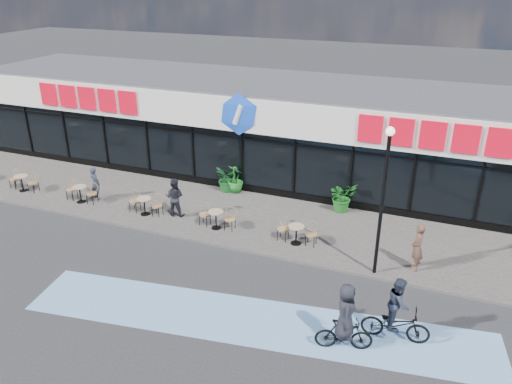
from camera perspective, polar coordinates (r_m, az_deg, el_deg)
ground at (r=17.89m, az=-10.46°, el=-8.57°), size 120.00×120.00×0.00m
sidewalk at (r=21.27m, az=-4.21°, el=-2.43°), size 44.00×5.00×0.10m
bike_lane at (r=15.27m, az=-0.17°, el=-14.55°), size 14.17×4.13×0.01m
building at (r=25.08m, az=1.00°, el=7.47°), size 30.60×6.57×4.75m
lamp_post at (r=16.26m, az=14.37°, el=0.18°), size 0.28×0.28×5.14m
bistro_set_1 at (r=25.52m, az=-25.05°, el=1.16°), size 1.54×0.62×0.90m
bistro_set_2 at (r=23.32m, az=-19.33°, el=0.04°), size 1.54×0.62×0.90m
bistro_set_3 at (r=21.40m, az=-12.51°, el=-1.30°), size 1.54×0.62×0.90m
bistro_set_4 at (r=19.86m, az=-4.48°, el=-2.84°), size 1.54×0.62×0.90m
bistro_set_5 at (r=18.79m, az=4.71°, el=-4.53°), size 1.54×0.62×0.90m
potted_plant_left at (r=22.94m, az=-3.34°, el=1.46°), size 1.41×1.44×1.22m
potted_plant_mid at (r=22.89m, az=-2.40°, el=1.54°), size 0.97×0.97×1.30m
potted_plant_right at (r=21.39m, az=9.83°, el=-0.51°), size 1.54×1.53×1.29m
patron_left at (r=23.29m, az=-17.89°, el=0.99°), size 0.63×0.52×1.48m
patron_right at (r=20.86m, az=-9.29°, el=-0.59°), size 0.89×0.74×1.65m
pedestrian_a at (r=17.80m, az=17.96°, el=-6.03°), size 0.55×0.71×1.71m
cyclist_a at (r=14.04m, az=10.12°, el=-14.53°), size 1.64×0.90×2.07m
cyclist_b at (r=14.74m, az=15.76°, el=-13.57°), size 1.94×0.83×2.00m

